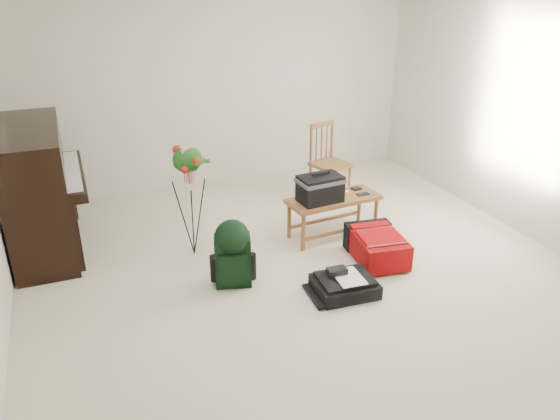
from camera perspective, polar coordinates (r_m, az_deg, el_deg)
name	(u,v)px	position (r m, az deg, el deg)	size (l,w,h in m)	color
floor	(311,282)	(4.99, 3.25, -7.54)	(5.00, 5.50, 0.01)	beige
wall_back	(221,86)	(6.96, -6.22, 12.80)	(5.00, 0.04, 2.50)	silver
wall_right	(549,120)	(5.93, 26.33, 8.38)	(0.04, 5.50, 2.50)	silver
piano	(40,192)	(5.81, -23.80, 1.70)	(0.71, 1.50, 1.25)	black
bench	(324,191)	(5.55, 4.61, 1.95)	(1.00, 0.46, 0.74)	#976231
dining_chair	(329,162)	(6.64, 5.16, 5.01)	(0.49, 0.49, 0.91)	#976231
red_suitcase	(374,244)	(5.39, 9.84, -3.51)	(0.52, 0.70, 0.28)	#AD0707
black_duffel	(345,285)	(4.83, 6.76, -7.77)	(0.55, 0.45, 0.22)	black
green_backpack	(233,250)	(4.80, -4.97, -4.20)	(0.36, 0.33, 0.63)	black
flower_stand	(191,202)	(5.27, -9.32, 0.85)	(0.47, 0.47, 1.15)	black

